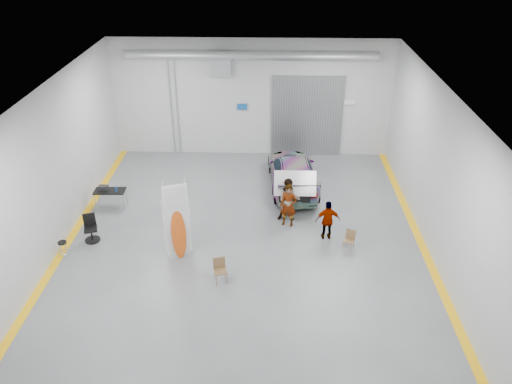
{
  "coord_description": "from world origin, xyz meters",
  "views": [
    {
      "loc": [
        0.93,
        -16.04,
        11.26
      ],
      "look_at": [
        0.41,
        1.16,
        1.5
      ],
      "focal_mm": 35.0,
      "sensor_mm": 36.0,
      "label": 1
    }
  ],
  "objects_px": {
    "person_a": "(288,205)",
    "shop_stool": "(64,249)",
    "sedan_car": "(293,172)",
    "person_b": "(289,200)",
    "folding_chair_far": "(348,244)",
    "surfboard_display": "(175,227)",
    "work_table": "(108,190)",
    "person_c": "(328,220)",
    "office_chair": "(91,229)",
    "folding_chair_near": "(221,275)"
  },
  "relations": [
    {
      "from": "person_a",
      "to": "shop_stool",
      "type": "xyz_separation_m",
      "value": [
        -8.35,
        -2.43,
        -0.59
      ]
    },
    {
      "from": "person_c",
      "to": "surfboard_display",
      "type": "xyz_separation_m",
      "value": [
        -5.64,
        -1.39,
        0.48
      ]
    },
    {
      "from": "sedan_car",
      "to": "person_b",
      "type": "height_order",
      "value": "person_b"
    },
    {
      "from": "sedan_car",
      "to": "person_a",
      "type": "relative_size",
      "value": 2.8
    },
    {
      "from": "folding_chair_far",
      "to": "shop_stool",
      "type": "distance_m",
      "value": 10.63
    },
    {
      "from": "work_table",
      "to": "office_chair",
      "type": "xyz_separation_m",
      "value": [
        0.02,
        -2.47,
        -0.34
      ]
    },
    {
      "from": "person_a",
      "to": "folding_chair_near",
      "type": "bearing_deg",
      "value": -110.71
    },
    {
      "from": "sedan_car",
      "to": "work_table",
      "type": "relative_size",
      "value": 3.85
    },
    {
      "from": "surfboard_display",
      "to": "shop_stool",
      "type": "distance_m",
      "value": 4.32
    },
    {
      "from": "surfboard_display",
      "to": "work_table",
      "type": "bearing_deg",
      "value": 115.71
    },
    {
      "from": "person_c",
      "to": "shop_stool",
      "type": "distance_m",
      "value": 9.97
    },
    {
      "from": "folding_chair_far",
      "to": "shop_stool",
      "type": "relative_size",
      "value": 1.18
    },
    {
      "from": "sedan_car",
      "to": "shop_stool",
      "type": "bearing_deg",
      "value": 29.36
    },
    {
      "from": "folding_chair_far",
      "to": "work_table",
      "type": "xyz_separation_m",
      "value": [
        -9.91,
        2.79,
        0.58
      ]
    },
    {
      "from": "person_c",
      "to": "sedan_car",
      "type": "bearing_deg",
      "value": -77.22
    },
    {
      "from": "shop_stool",
      "to": "office_chair",
      "type": "distance_m",
      "value": 1.33
    },
    {
      "from": "person_c",
      "to": "folding_chair_far",
      "type": "bearing_deg",
      "value": 132.99
    },
    {
      "from": "person_c",
      "to": "shop_stool",
      "type": "height_order",
      "value": "person_c"
    },
    {
      "from": "sedan_car",
      "to": "work_table",
      "type": "height_order",
      "value": "sedan_car"
    },
    {
      "from": "shop_stool",
      "to": "work_table",
      "type": "height_order",
      "value": "work_table"
    },
    {
      "from": "surfboard_display",
      "to": "office_chair",
      "type": "height_order",
      "value": "surfboard_display"
    },
    {
      "from": "sedan_car",
      "to": "folding_chair_near",
      "type": "distance_m",
      "value": 7.45
    },
    {
      "from": "person_c",
      "to": "office_chair",
      "type": "relative_size",
      "value": 1.5
    },
    {
      "from": "folding_chair_far",
      "to": "surfboard_display",
      "type": "bearing_deg",
      "value": -148.52
    },
    {
      "from": "person_a",
      "to": "folding_chair_far",
      "type": "bearing_deg",
      "value": -23.03
    },
    {
      "from": "person_c",
      "to": "folding_chair_far",
      "type": "xyz_separation_m",
      "value": [
        0.75,
        -0.72,
        -0.58
      ]
    },
    {
      "from": "work_table",
      "to": "office_chair",
      "type": "distance_m",
      "value": 2.5
    },
    {
      "from": "sedan_car",
      "to": "person_c",
      "type": "bearing_deg",
      "value": 102.06
    },
    {
      "from": "sedan_car",
      "to": "surfboard_display",
      "type": "distance_m",
      "value": 7.13
    },
    {
      "from": "person_a",
      "to": "surfboard_display",
      "type": "bearing_deg",
      "value": -138.28
    },
    {
      "from": "person_a",
      "to": "shop_stool",
      "type": "distance_m",
      "value": 8.71
    },
    {
      "from": "person_a",
      "to": "person_b",
      "type": "xyz_separation_m",
      "value": [
        0.03,
        0.4,
        0.02
      ]
    },
    {
      "from": "person_a",
      "to": "person_b",
      "type": "height_order",
      "value": "person_b"
    },
    {
      "from": "person_a",
      "to": "person_c",
      "type": "height_order",
      "value": "person_a"
    },
    {
      "from": "surfboard_display",
      "to": "work_table",
      "type": "height_order",
      "value": "surfboard_display"
    },
    {
      "from": "sedan_car",
      "to": "person_a",
      "type": "height_order",
      "value": "person_a"
    },
    {
      "from": "folding_chair_near",
      "to": "work_table",
      "type": "xyz_separation_m",
      "value": [
        -5.25,
        4.83,
        0.55
      ]
    },
    {
      "from": "folding_chair_far",
      "to": "shop_stool",
      "type": "xyz_separation_m",
      "value": [
        -10.6,
        -0.81,
        0.08
      ]
    },
    {
      "from": "sedan_car",
      "to": "folding_chair_near",
      "type": "xyz_separation_m",
      "value": [
        -2.71,
        -6.93,
        -0.47
      ]
    },
    {
      "from": "person_a",
      "to": "surfboard_display",
      "type": "height_order",
      "value": "surfboard_display"
    },
    {
      "from": "sedan_car",
      "to": "folding_chair_near",
      "type": "height_order",
      "value": "sedan_car"
    },
    {
      "from": "surfboard_display",
      "to": "folding_chair_far",
      "type": "relative_size",
      "value": 4.07
    },
    {
      "from": "person_b",
      "to": "sedan_car",
      "type": "bearing_deg",
      "value": 83.39
    },
    {
      "from": "person_b",
      "to": "surfboard_display",
      "type": "bearing_deg",
      "value": -148.51
    },
    {
      "from": "office_chair",
      "to": "shop_stool",
      "type": "bearing_deg",
      "value": -139.69
    },
    {
      "from": "person_b",
      "to": "work_table",
      "type": "distance_m",
      "value": 7.73
    },
    {
      "from": "person_a",
      "to": "surfboard_display",
      "type": "xyz_separation_m",
      "value": [
        -4.14,
        -2.29,
        0.38
      ]
    },
    {
      "from": "surfboard_display",
      "to": "folding_chair_near",
      "type": "bearing_deg",
      "value": -58.17
    },
    {
      "from": "sedan_car",
      "to": "person_c",
      "type": "height_order",
      "value": "person_c"
    },
    {
      "from": "person_b",
      "to": "office_chair",
      "type": "distance_m",
      "value": 7.88
    }
  ]
}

